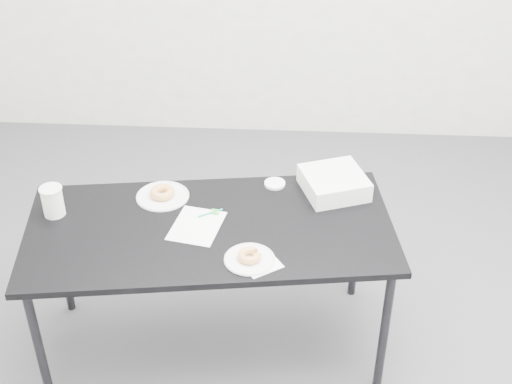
# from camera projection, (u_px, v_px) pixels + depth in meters

# --- Properties ---
(floor) EXTENTS (4.00, 4.00, 0.00)m
(floor) POSITION_uv_depth(u_px,v_px,m) (248.00, 332.00, 3.47)
(floor) COLOR #48494D
(floor) RESTS_ON ground
(table) EXTENTS (1.64, 0.93, 0.71)m
(table) POSITION_uv_depth(u_px,v_px,m) (210.00, 236.00, 3.04)
(table) COLOR black
(table) RESTS_ON floor
(scorecard) EXTENTS (0.24, 0.28, 0.00)m
(scorecard) POSITION_uv_depth(u_px,v_px,m) (197.00, 226.00, 3.01)
(scorecard) COLOR white
(scorecard) RESTS_ON table
(logo_patch) EXTENTS (0.05, 0.05, 0.00)m
(logo_patch) POSITION_uv_depth(u_px,v_px,m) (215.00, 212.00, 3.09)
(logo_patch) COLOR green
(logo_patch) RESTS_ON scorecard
(pen) EXTENTS (0.10, 0.07, 0.01)m
(pen) POSITION_uv_depth(u_px,v_px,m) (210.00, 213.00, 3.08)
(pen) COLOR #0C8D65
(pen) RESTS_ON scorecard
(napkin) EXTENTS (0.20, 0.20, 0.00)m
(napkin) POSITION_uv_depth(u_px,v_px,m) (260.00, 263.00, 2.81)
(napkin) COLOR white
(napkin) RESTS_ON table
(plate_near) EXTENTS (0.20, 0.20, 0.01)m
(plate_near) POSITION_uv_depth(u_px,v_px,m) (249.00, 259.00, 2.82)
(plate_near) COLOR silver
(plate_near) RESTS_ON napkin
(donut_near) EXTENTS (0.13, 0.13, 0.03)m
(donut_near) POSITION_uv_depth(u_px,v_px,m) (249.00, 256.00, 2.81)
(donut_near) COLOR #CC8040
(donut_near) RESTS_ON plate_near
(plate_far) EXTENTS (0.24, 0.24, 0.01)m
(plate_far) POSITION_uv_depth(u_px,v_px,m) (163.00, 196.00, 3.19)
(plate_far) COLOR silver
(plate_far) RESTS_ON table
(donut_far) EXTENTS (0.13, 0.13, 0.04)m
(donut_far) POSITION_uv_depth(u_px,v_px,m) (162.00, 192.00, 3.17)
(donut_far) COLOR #CC8040
(donut_far) RESTS_ON plate_far
(coffee_cup) EXTENTS (0.09, 0.09, 0.14)m
(coffee_cup) POSITION_uv_depth(u_px,v_px,m) (53.00, 201.00, 3.04)
(coffee_cup) COLOR white
(coffee_cup) RESTS_ON table
(cup_lid) EXTENTS (0.10, 0.10, 0.01)m
(cup_lid) POSITION_uv_depth(u_px,v_px,m) (275.00, 184.00, 3.26)
(cup_lid) COLOR white
(cup_lid) RESTS_ON table
(bakery_box) EXTENTS (0.34, 0.34, 0.09)m
(bakery_box) POSITION_uv_depth(u_px,v_px,m) (334.00, 183.00, 3.20)
(bakery_box) COLOR white
(bakery_box) RESTS_ON table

